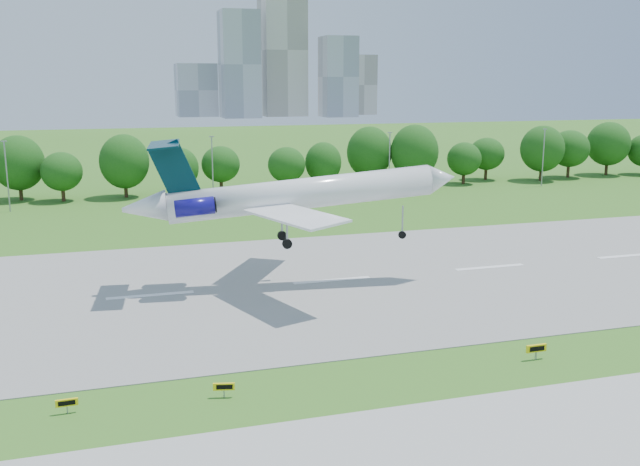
% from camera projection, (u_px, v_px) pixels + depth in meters
% --- Properties ---
extents(ground, '(600.00, 600.00, 0.00)m').
position_uv_depth(ground, '(172.00, 395.00, 51.28)').
color(ground, '#32641A').
rests_on(ground, ground).
extents(runway, '(400.00, 45.00, 0.08)m').
position_uv_depth(runway, '(150.00, 296.00, 74.69)').
color(runway, gray).
rests_on(runway, ground).
extents(tree_line, '(288.40, 8.40, 10.40)m').
position_uv_depth(tree_line, '(127.00, 165.00, 136.14)').
color(tree_line, '#382314').
rests_on(tree_line, ground).
extents(light_poles, '(175.90, 0.25, 12.19)m').
position_uv_depth(light_poles, '(114.00, 171.00, 126.04)').
color(light_poles, gray).
rests_on(light_poles, ground).
extents(skyline, '(127.00, 52.00, 80.00)m').
position_uv_depth(skyline, '(277.00, 66.00, 438.77)').
color(skyline, '#B2B2B7').
rests_on(skyline, ground).
extents(airliner, '(36.73, 26.51, 11.69)m').
position_uv_depth(airliner, '(285.00, 194.00, 76.87)').
color(airliner, white).
rests_on(airliner, ground).
extents(taxi_sign_left, '(1.48, 0.23, 1.04)m').
position_uv_depth(taxi_sign_left, '(67.00, 403.00, 48.27)').
color(taxi_sign_left, gray).
rests_on(taxi_sign_left, ground).
extents(taxi_sign_centre, '(1.54, 0.52, 1.09)m').
position_uv_depth(taxi_sign_centre, '(224.00, 387.00, 50.71)').
color(taxi_sign_centre, gray).
rests_on(taxi_sign_centre, ground).
extents(taxi_sign_right, '(1.80, 0.25, 1.26)m').
position_uv_depth(taxi_sign_right, '(536.00, 349.00, 57.58)').
color(taxi_sign_right, gray).
rests_on(taxi_sign_right, ground).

